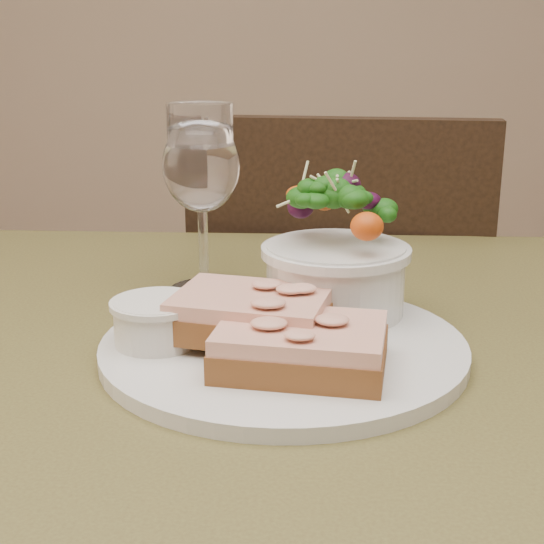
# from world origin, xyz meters

# --- Properties ---
(cafe_table) EXTENTS (0.80, 0.80, 0.75)m
(cafe_table) POSITION_xyz_m (0.00, 0.00, 0.65)
(cafe_table) COLOR #473C1E
(cafe_table) RESTS_ON ground
(chair_far) EXTENTS (0.46, 0.46, 0.90)m
(chair_far) POSITION_xyz_m (0.09, 0.61, 0.29)
(chair_far) COLOR black
(chair_far) RESTS_ON ground
(dinner_plate) EXTENTS (0.30, 0.30, 0.01)m
(dinner_plate) POSITION_xyz_m (0.02, -0.01, 0.76)
(dinner_plate) COLOR silver
(dinner_plate) RESTS_ON cafe_table
(sandwich_front) EXTENTS (0.13, 0.11, 0.03)m
(sandwich_front) POSITION_xyz_m (0.04, -0.06, 0.78)
(sandwich_front) COLOR #532C16
(sandwich_front) RESTS_ON dinner_plate
(sandwich_back) EXTENTS (0.14, 0.11, 0.03)m
(sandwich_back) POSITION_xyz_m (-0.00, -0.01, 0.79)
(sandwich_back) COLOR #532C16
(sandwich_back) RESTS_ON dinner_plate
(ramekin) EXTENTS (0.07, 0.07, 0.04)m
(ramekin) POSITION_xyz_m (-0.08, -0.02, 0.78)
(ramekin) COLOR silver
(ramekin) RESTS_ON dinner_plate
(salad_bowl) EXTENTS (0.12, 0.12, 0.13)m
(salad_bowl) POSITION_xyz_m (0.06, 0.06, 0.82)
(salad_bowl) COLOR silver
(salad_bowl) RESTS_ON dinner_plate
(garnish) EXTENTS (0.05, 0.04, 0.02)m
(garnish) POSITION_xyz_m (-0.04, 0.07, 0.77)
(garnish) COLOR #0C3D0B
(garnish) RESTS_ON dinner_plate
(wine_glass) EXTENTS (0.08, 0.08, 0.18)m
(wine_glass) POSITION_xyz_m (-0.07, 0.15, 0.87)
(wine_glass) COLOR white
(wine_glass) RESTS_ON cafe_table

